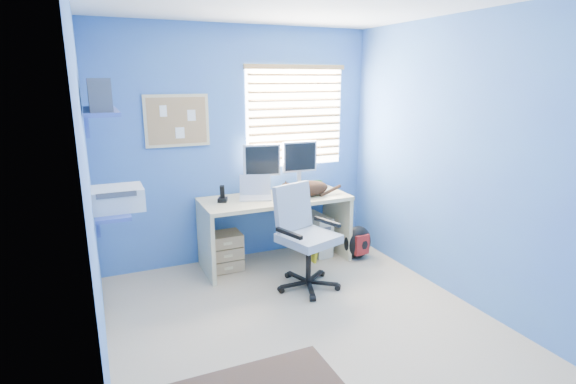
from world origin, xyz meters
name	(u,v)px	position (x,y,z in m)	size (l,w,h in m)	color
floor	(303,323)	(0.00, 0.00, 0.00)	(3.00, 3.20, 0.00)	tan
wall_back	(240,146)	(0.00, 1.60, 1.25)	(3.00, 0.01, 2.50)	#4786CD
wall_front	(462,245)	(0.00, -1.60, 1.25)	(3.00, 0.01, 2.50)	#4786CD
wall_left	(90,195)	(-1.50, 0.00, 1.25)	(0.01, 3.20, 2.50)	#4786CD
wall_right	(456,161)	(1.50, 0.00, 1.25)	(0.01, 3.20, 2.50)	#4786CD
desk	(275,230)	(0.27, 1.26, 0.37)	(1.56, 0.65, 0.74)	tan
laptop	(255,188)	(0.06, 1.28, 0.85)	(0.33, 0.26, 0.22)	silver
monitor_left	(261,169)	(0.20, 1.46, 1.01)	(0.40, 0.12, 0.54)	silver
monitor_right	(299,165)	(0.66, 1.50, 1.01)	(0.40, 0.12, 0.54)	silver
phone	(222,194)	(-0.29, 1.31, 0.82)	(0.09, 0.11, 0.17)	black
mug	(318,185)	(0.83, 1.37, 0.79)	(0.10, 0.09, 0.10)	#175A23
cd_spindle	(318,186)	(0.85, 1.40, 0.78)	(0.13, 0.13, 0.07)	silver
cat	(308,188)	(0.61, 1.17, 0.82)	(0.46, 0.24, 0.16)	black
tower_pc	(316,234)	(0.80, 1.33, 0.23)	(0.19, 0.44, 0.45)	beige
drawer_boxes	(224,251)	(-0.29, 1.30, 0.20)	(0.35, 0.28, 0.41)	tan
yellow_book	(313,250)	(0.66, 1.13, 0.12)	(0.03, 0.17, 0.24)	yellow
backpack	(357,242)	(1.15, 1.00, 0.19)	(0.32, 0.24, 0.37)	black
office_chair	(305,250)	(0.31, 0.62, 0.37)	(0.72, 0.72, 0.99)	black
window_blinds	(296,116)	(0.65, 1.57, 1.55)	(1.15, 0.05, 1.10)	white
corkboard	(177,121)	(-0.65, 1.58, 1.55)	(0.64, 0.02, 0.52)	tan
wall_shelves	(106,148)	(-1.35, 0.75, 1.43)	(0.42, 0.90, 1.05)	#3F56AD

